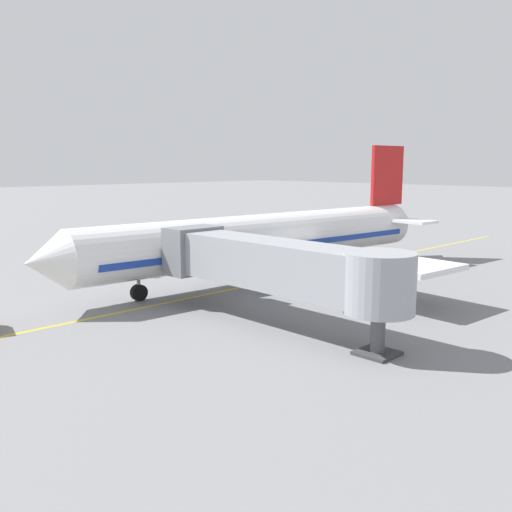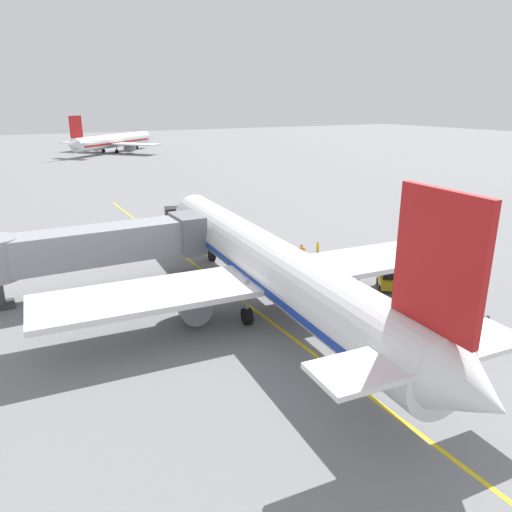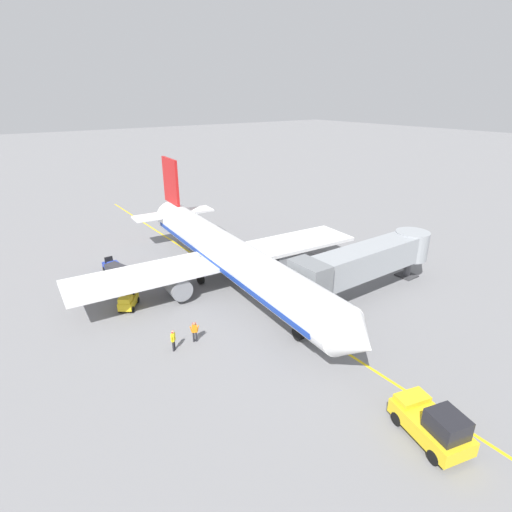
{
  "view_description": "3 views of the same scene",
  "coord_description": "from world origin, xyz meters",
  "px_view_note": "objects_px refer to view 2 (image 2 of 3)",
  "views": [
    {
      "loc": [
        -29.4,
        29.44,
        8.9
      ],
      "look_at": [
        -2.06,
        2.82,
        2.63
      ],
      "focal_mm": 39.13,
      "sensor_mm": 36.0,
      "label": 1
    },
    {
      "loc": [
        -14.62,
        -28.14,
        13.71
      ],
      "look_at": [
        2.39,
        2.86,
        2.31
      ],
      "focal_mm": 34.03,
      "sensor_mm": 36.0,
      "label": 2
    },
    {
      "loc": [
        20.06,
        29.75,
        17.79
      ],
      "look_at": [
        -0.8,
        0.76,
        3.42
      ],
      "focal_mm": 28.39,
      "sensor_mm": 36.0,
      "label": 3
    }
  ],
  "objects_px": {
    "baggage_tug_lead": "(387,279)",
    "baggage_tug_trailing": "(470,326)",
    "pushback_tractor": "(173,221)",
    "ground_crew_loader": "(318,249)",
    "baggage_cart_second_in_train": "(448,311)",
    "ground_crew_wing_walker": "(327,291)",
    "jet_bridge": "(95,246)",
    "parked_airliner": "(268,264)",
    "ground_crew_marshaller": "(301,253)",
    "baggage_cart_front": "(420,297)",
    "distant_taxiing_airliner": "(113,141)"
  },
  "relations": [
    {
      "from": "baggage_tug_lead",
      "to": "baggage_tug_trailing",
      "type": "relative_size",
      "value": 1.07
    },
    {
      "from": "pushback_tractor",
      "to": "ground_crew_loader",
      "type": "xyz_separation_m",
      "value": [
        7.87,
        -16.01,
        -0.15
      ]
    },
    {
      "from": "baggage_cart_second_in_train",
      "to": "ground_crew_wing_walker",
      "type": "relative_size",
      "value": 1.76
    },
    {
      "from": "jet_bridge",
      "to": "baggage_tug_lead",
      "type": "xyz_separation_m",
      "value": [
        19.29,
        -10.35,
        -2.75
      ]
    },
    {
      "from": "parked_airliner",
      "to": "ground_crew_wing_walker",
      "type": "height_order",
      "value": "parked_airliner"
    },
    {
      "from": "jet_bridge",
      "to": "baggage_tug_trailing",
      "type": "height_order",
      "value": "jet_bridge"
    },
    {
      "from": "parked_airliner",
      "to": "ground_crew_marshaller",
      "type": "height_order",
      "value": "parked_airliner"
    },
    {
      "from": "jet_bridge",
      "to": "pushback_tractor",
      "type": "relative_size",
      "value": 3.47
    },
    {
      "from": "parked_airliner",
      "to": "baggage_cart_second_in_train",
      "type": "xyz_separation_m",
      "value": [
        8.69,
        -7.8,
        -2.24
      ]
    },
    {
      "from": "ground_crew_loader",
      "to": "ground_crew_wing_walker",
      "type": "bearing_deg",
      "value": -122.0
    },
    {
      "from": "ground_crew_wing_walker",
      "to": "ground_crew_loader",
      "type": "xyz_separation_m",
      "value": [
        5.25,
        8.4,
        0.0
      ]
    },
    {
      "from": "pushback_tractor",
      "to": "baggage_cart_front",
      "type": "bearing_deg",
      "value": -75.03
    },
    {
      "from": "jet_bridge",
      "to": "ground_crew_wing_walker",
      "type": "xyz_separation_m",
      "value": [
        13.52,
        -10.49,
        -2.51
      ]
    },
    {
      "from": "baggage_cart_second_in_train",
      "to": "distant_taxiing_airliner",
      "type": "bearing_deg",
      "value": 86.79
    },
    {
      "from": "pushback_tractor",
      "to": "baggage_cart_front",
      "type": "xyz_separation_m",
      "value": [
        7.58,
        -28.33,
        -0.15
      ]
    },
    {
      "from": "pushback_tractor",
      "to": "baggage_tug_lead",
      "type": "bearing_deg",
      "value": -70.92
    },
    {
      "from": "jet_bridge",
      "to": "baggage_tug_trailing",
      "type": "distance_m",
      "value": 26.21
    },
    {
      "from": "pushback_tractor",
      "to": "baggage_cart_second_in_train",
      "type": "xyz_separation_m",
      "value": [
        7.27,
        -30.92,
        -0.15
      ]
    },
    {
      "from": "pushback_tractor",
      "to": "baggage_tug_lead",
      "type": "distance_m",
      "value": 25.69
    },
    {
      "from": "baggage_cart_front",
      "to": "ground_crew_marshaller",
      "type": "height_order",
      "value": "ground_crew_marshaller"
    },
    {
      "from": "baggage_cart_front",
      "to": "ground_crew_marshaller",
      "type": "relative_size",
      "value": 1.76
    },
    {
      "from": "baggage_tug_trailing",
      "to": "ground_crew_loader",
      "type": "xyz_separation_m",
      "value": [
        0.72,
        16.72,
        0.24
      ]
    },
    {
      "from": "baggage_cart_front",
      "to": "ground_crew_wing_walker",
      "type": "distance_m",
      "value": 6.32
    },
    {
      "from": "baggage_tug_trailing",
      "to": "ground_crew_marshaller",
      "type": "distance_m",
      "value": 16.64
    },
    {
      "from": "parked_airliner",
      "to": "baggage_tug_lead",
      "type": "relative_size",
      "value": 13.68
    },
    {
      "from": "baggage_tug_trailing",
      "to": "ground_crew_loader",
      "type": "relative_size",
      "value": 1.51
    },
    {
      "from": "ground_crew_wing_walker",
      "to": "distant_taxiing_airliner",
      "type": "distance_m",
      "value": 112.46
    },
    {
      "from": "jet_bridge",
      "to": "parked_airliner",
      "type": "bearing_deg",
      "value": -44.17
    },
    {
      "from": "jet_bridge",
      "to": "distant_taxiing_airliner",
      "type": "bearing_deg",
      "value": 76.25
    },
    {
      "from": "baggage_tug_lead",
      "to": "ground_crew_marshaller",
      "type": "relative_size",
      "value": 1.62
    },
    {
      "from": "baggage_cart_front",
      "to": "ground_crew_loader",
      "type": "relative_size",
      "value": 1.76
    },
    {
      "from": "baggage_tug_trailing",
      "to": "ground_crew_loader",
      "type": "bearing_deg",
      "value": 87.54
    },
    {
      "from": "ground_crew_loader",
      "to": "distant_taxiing_airliner",
      "type": "height_order",
      "value": "distant_taxiing_airliner"
    },
    {
      "from": "jet_bridge",
      "to": "baggage_cart_front",
      "type": "bearing_deg",
      "value": -37.95
    },
    {
      "from": "baggage_cart_front",
      "to": "ground_crew_wing_walker",
      "type": "bearing_deg",
      "value": 141.61
    },
    {
      "from": "pushback_tractor",
      "to": "distant_taxiing_airliner",
      "type": "height_order",
      "value": "distant_taxiing_airliner"
    },
    {
      "from": "baggage_tug_lead",
      "to": "distant_taxiing_airliner",
      "type": "xyz_separation_m",
      "value": [
        5.51,
        111.73,
        2.31
      ]
    },
    {
      "from": "parked_airliner",
      "to": "baggage_tug_trailing",
      "type": "distance_m",
      "value": 13.12
    },
    {
      "from": "baggage_cart_second_in_train",
      "to": "ground_crew_marshaller",
      "type": "distance_m",
      "value": 14.84
    },
    {
      "from": "baggage_cart_second_in_train",
      "to": "baggage_tug_trailing",
      "type": "bearing_deg",
      "value": -93.63
    },
    {
      "from": "baggage_tug_trailing",
      "to": "ground_crew_loader",
      "type": "height_order",
      "value": "ground_crew_loader"
    },
    {
      "from": "baggage_tug_trailing",
      "to": "distant_taxiing_airliner",
      "type": "relative_size",
      "value": 0.09
    },
    {
      "from": "parked_airliner",
      "to": "pushback_tractor",
      "type": "xyz_separation_m",
      "value": [
        1.43,
        23.12,
        -2.09
      ]
    },
    {
      "from": "pushback_tractor",
      "to": "baggage_cart_second_in_train",
      "type": "distance_m",
      "value": 31.77
    },
    {
      "from": "parked_airliner",
      "to": "ground_crew_loader",
      "type": "xyz_separation_m",
      "value": [
        9.3,
        7.11,
        -2.23
      ]
    },
    {
      "from": "parked_airliner",
      "to": "distant_taxiing_airliner",
      "type": "distance_m",
      "value": 111.64
    },
    {
      "from": "baggage_cart_second_in_train",
      "to": "ground_crew_marshaller",
      "type": "xyz_separation_m",
      "value": [
        -1.22,
        14.79,
        0.0
      ]
    },
    {
      "from": "ground_crew_loader",
      "to": "distant_taxiing_airliner",
      "type": "relative_size",
      "value": 0.06
    },
    {
      "from": "baggage_tug_trailing",
      "to": "jet_bridge",
      "type": "bearing_deg",
      "value": 133.82
    },
    {
      "from": "baggage_tug_lead",
      "to": "distant_taxiing_airliner",
      "type": "height_order",
      "value": "distant_taxiing_airliner"
    }
  ]
}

